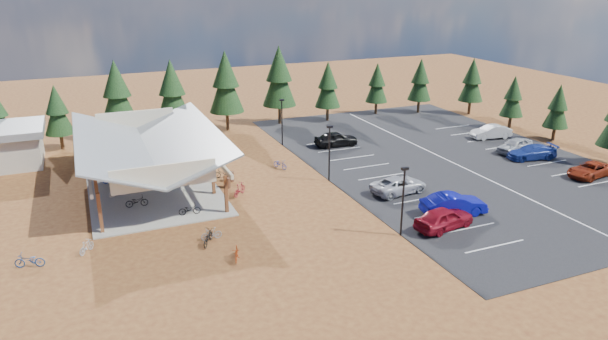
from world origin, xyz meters
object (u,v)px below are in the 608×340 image
Objects in this scene: bike_16 at (224,173)px; car_9 at (491,132)px; bike_5 at (182,180)px; car_8 at (515,145)px; car_6 at (590,170)px; lamp_post_0 at (403,197)px; bike_9 at (86,247)px; bike_12 at (208,237)px; bike_2 at (112,178)px; bike_15 at (240,189)px; car_7 at (532,152)px; car_1 at (454,204)px; bike_6 at (188,172)px; trash_bin_1 at (227,183)px; trash_bin_0 at (231,177)px; bike_11 at (237,253)px; bike_1 at (118,191)px; bike_4 at (190,209)px; car_2 at (399,185)px; lamp_post_1 at (329,149)px; car_4 at (336,139)px; bike_13 at (211,234)px; car_0 at (444,218)px; lamp_post_2 at (282,119)px; bike_10 at (29,260)px; bike_pavilion at (148,144)px; bike_3 at (131,157)px; bike_7 at (155,158)px; bike_0 at (137,201)px.

car_9 is at bearing 109.26° from bike_16.
bike_5 is at bearing -64.30° from bike_16.
car_6 is at bearing -4.86° from car_8.
lamp_post_0 is 20.36m from bike_5.
bike_9 is 0.78× the size of bike_12.
bike_2 is 0.38× the size of car_6.
car_7 is (29.97, -2.10, 0.21)m from bike_15.
bike_15 is (9.69, -6.84, -0.02)m from bike_2.
bike_12 is 0.40× the size of car_6.
car_1 reaches higher than car_6.
car_7 reaches higher than bike_2.
car_8 is at bearing -97.46° from bike_6.
trash_bin_1 is at bearing -108.15° from bike_9.
trash_bin_0 is 14.69m from bike_11.
bike_1 is 39.59m from car_8.
lamp_post_0 is at bearing -144.48° from bike_6.
bike_1 reaches higher than trash_bin_0.
bike_4 is at bearing -108.01° from car_6.
bike_11 is at bearing -175.38° from bike_5.
lamp_post_1 is at bearing 32.25° from car_2.
car_9 is (31.10, 1.92, 0.35)m from trash_bin_0.
car_4 is (5.27, 9.38, -2.13)m from lamp_post_1.
car_0 reaches higher than bike_13.
bike_6 is (-11.63, -6.35, -2.41)m from lamp_post_2.
bike_6 reaches higher than bike_9.
bike_1 is (-9.72, -0.08, 0.13)m from trash_bin_0.
car_7 reaches higher than bike_12.
bike_pavilion is at bearing 157.78° from bike_10.
bike_6 is at bearing 48.30° from car_2.
lamp_post_0 is at bearing 15.00° from bike_11.
bike_3 is 1.05× the size of bike_13.
bike_6 is at bearing -121.45° from car_6.
bike_7 is at bearing 11.98° from bike_5.
bike_pavilion is 3.77× the size of lamp_post_0.
bike_7 is (1.17, 5.94, -3.21)m from bike_pavilion.
bike_0 is at bearing 133.78° from bike_11.
trash_bin_0 is at bearing -161.62° from bike_7.
bike_6 is at bearing -92.93° from car_7.
bike_2 is 0.36× the size of car_1.
lamp_post_0 is at bearing 68.04° from bike_13.
car_2 is at bearing 96.18° from bike_13.
bike_pavilion is at bearing 62.92° from car_1.
car_1 is (14.64, -12.35, 0.42)m from trash_bin_1.
bike_1 is at bearing 169.83° from lamp_post_1.
bike_0 reaches higher than trash_bin_1.
bike_13 is 34.50m from car_7.
car_6 reaches higher than trash_bin_0.
trash_bin_0 is at bearing -83.49° from bike_12.
bike_pavilion reaches higher than bike_3.
bike_4 is 36.20m from car_6.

